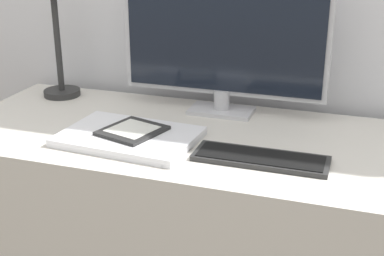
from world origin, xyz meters
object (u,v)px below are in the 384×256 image
(monitor, at_px, (223,38))
(keyboard, at_px, (261,158))
(desk_lamp, at_px, (55,17))
(pen, at_px, (178,156))
(laptop, at_px, (129,137))
(ereader, at_px, (132,130))

(monitor, distance_m, keyboard, 0.42)
(keyboard, bearing_deg, desk_lamp, 157.18)
(desk_lamp, xyz_separation_m, pen, (0.53, -0.35, -0.25))
(laptop, relative_size, pen, 2.64)
(keyboard, distance_m, laptop, 0.35)
(ereader, relative_size, pen, 1.35)
(pen, bearing_deg, keyboard, 13.19)
(ereader, height_order, desk_lamp, desk_lamp)
(desk_lamp, relative_size, pen, 2.97)
(keyboard, height_order, pen, keyboard)
(monitor, xyz_separation_m, keyboard, (0.18, -0.31, -0.22))
(keyboard, xyz_separation_m, ereader, (-0.35, 0.03, 0.02))
(monitor, bearing_deg, laptop, -120.40)
(keyboard, height_order, ereader, ereader)
(ereader, xyz_separation_m, desk_lamp, (-0.38, 0.28, 0.23))
(desk_lamp, bearing_deg, pen, -33.44)
(monitor, height_order, pen, monitor)
(monitor, bearing_deg, ereader, -120.24)
(monitor, bearing_deg, pen, -92.05)
(ereader, height_order, pen, ereader)
(keyboard, xyz_separation_m, desk_lamp, (-0.73, 0.31, 0.25))
(keyboard, height_order, laptop, laptop)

